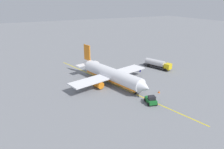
# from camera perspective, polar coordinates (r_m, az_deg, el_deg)

# --- Properties ---
(ground_plane) EXTENTS (400.00, 400.00, 0.00)m
(ground_plane) POSITION_cam_1_polar(r_m,az_deg,el_deg) (64.17, 0.00, -2.52)
(ground_plane) COLOR slate
(airplane) EXTENTS (30.04, 27.06, 9.95)m
(airplane) POSITION_cam_1_polar(r_m,az_deg,el_deg) (63.48, -0.26, -0.07)
(airplane) COLOR white
(airplane) RESTS_ON ground
(fuel_tanker) EXTENTS (11.22, 5.95, 3.15)m
(fuel_tanker) POSITION_cam_1_polar(r_m,az_deg,el_deg) (79.72, 12.17, 2.87)
(fuel_tanker) COLOR #2D2D33
(fuel_tanker) RESTS_ON ground
(pushback_tug) EXTENTS (4.01, 3.15, 2.20)m
(pushback_tug) POSITION_cam_1_polar(r_m,az_deg,el_deg) (52.95, 10.52, -6.78)
(pushback_tug) COLOR #196B28
(pushback_tug) RESTS_ON ground
(refueling_worker) EXTENTS (0.53, 0.62, 1.71)m
(refueling_worker) POSITION_cam_1_polar(r_m,az_deg,el_deg) (75.00, 7.63, 1.34)
(refueling_worker) COLOR navy
(refueling_worker) RESTS_ON ground
(safety_cone_nose) EXTENTS (0.58, 0.58, 0.64)m
(safety_cone_nose) POSITION_cam_1_polar(r_m,az_deg,el_deg) (59.49, 12.61, -4.57)
(safety_cone_nose) COLOR #F2590F
(safety_cone_nose) RESTS_ON ground
(taxi_line_marking) EXTENTS (58.85, 14.69, 0.01)m
(taxi_line_marking) POSITION_cam_1_polar(r_m,az_deg,el_deg) (64.17, 0.00, -2.51)
(taxi_line_marking) COLOR yellow
(taxi_line_marking) RESTS_ON ground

